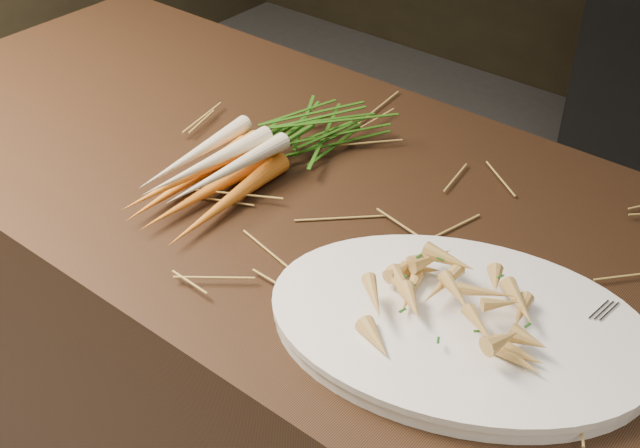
% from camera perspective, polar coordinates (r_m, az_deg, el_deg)
% --- Properties ---
extents(straw_bedding, '(1.40, 0.60, 0.02)m').
position_cam_1_polar(straw_bedding, '(1.03, 15.56, -4.45)').
color(straw_bedding, olive).
rests_on(straw_bedding, main_counter).
extents(root_veg_bunch, '(0.16, 0.46, 0.09)m').
position_cam_1_polar(root_veg_bunch, '(1.23, -3.47, 6.14)').
color(root_veg_bunch, orange).
rests_on(root_veg_bunch, main_counter).
extents(serving_platter, '(0.52, 0.43, 0.02)m').
position_cam_1_polar(serving_platter, '(0.95, 9.79, -7.37)').
color(serving_platter, white).
rests_on(serving_platter, main_counter).
extents(roasted_veg_heap, '(0.26, 0.22, 0.05)m').
position_cam_1_polar(roasted_veg_heap, '(0.93, 10.02, -5.76)').
color(roasted_veg_heap, '#A28134').
rests_on(roasted_veg_heap, serving_platter).
extents(serving_fork, '(0.03, 0.17, 0.00)m').
position_cam_1_polar(serving_fork, '(0.93, 19.28, -9.36)').
color(serving_fork, silver).
rests_on(serving_fork, serving_platter).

